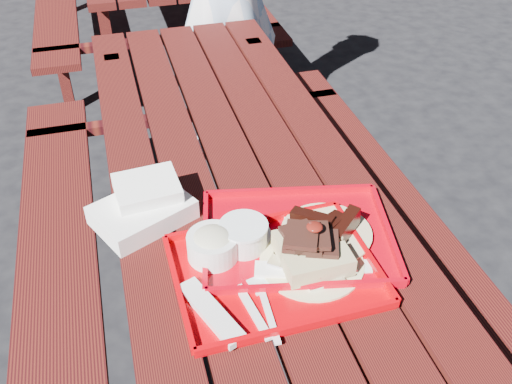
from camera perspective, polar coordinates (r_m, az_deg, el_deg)
ground at (r=2.18m, az=-1.10°, el=-14.86°), size 60.00×60.00×0.00m
picnic_table_near at (r=1.77m, az=-1.31°, el=-3.78°), size 1.41×2.40×0.75m
near_tray at (r=1.36m, az=1.56°, el=-6.62°), size 0.48×0.40×0.15m
far_tray at (r=1.43m, az=3.89°, el=-4.39°), size 0.54×0.46×0.08m
white_cloth at (r=1.52m, az=-11.14°, el=-1.34°), size 0.29×0.26×0.10m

